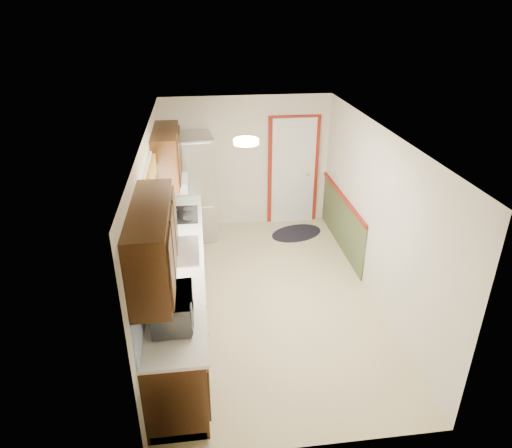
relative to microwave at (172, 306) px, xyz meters
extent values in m
cube|color=beige|center=(1.20, 1.64, -1.14)|extent=(3.20, 5.20, 0.12)
cube|color=white|center=(1.20, 1.64, 1.26)|extent=(3.20, 5.20, 0.12)
cube|color=silver|center=(1.20, 4.14, 0.06)|extent=(3.20, 0.10, 2.40)
cube|color=silver|center=(1.20, -0.86, 0.06)|extent=(3.20, 0.10, 2.40)
cube|color=silver|center=(-0.30, 1.64, 0.06)|extent=(0.10, 5.20, 2.40)
cube|color=silver|center=(2.70, 1.64, 0.06)|extent=(0.10, 5.20, 2.40)
cube|color=#371E0C|center=(0.00, 1.34, -0.69)|extent=(0.60, 4.00, 0.90)
cube|color=white|center=(0.01, 1.34, -0.22)|extent=(0.63, 4.00, 0.04)
cube|color=#5F90E6|center=(-0.29, 1.34, 0.08)|extent=(0.02, 4.00, 0.55)
cube|color=#371E0C|center=(-0.12, 0.04, 0.69)|extent=(0.35, 1.40, 0.75)
cube|color=#371E0C|center=(-0.12, 2.74, 0.69)|extent=(0.35, 1.20, 0.75)
cube|color=white|center=(-0.29, 1.44, 0.48)|extent=(0.02, 1.00, 0.90)
cube|color=#BC6523|center=(-0.24, 1.44, 0.83)|extent=(0.05, 1.12, 0.24)
cube|color=#B7B7BC|center=(0.01, 1.44, -0.19)|extent=(0.52, 0.82, 0.02)
cube|color=white|center=(-0.07, 2.79, 0.24)|extent=(0.45, 0.60, 0.15)
cube|color=maroon|center=(2.05, 4.11, -0.14)|extent=(0.94, 0.05, 2.08)
cube|color=white|center=(2.05, 4.08, -0.14)|extent=(0.80, 0.04, 2.00)
cube|color=#475630|center=(2.69, 2.99, -0.69)|extent=(0.02, 2.30, 0.90)
cube|color=maroon|center=(2.67, 2.99, -0.22)|extent=(0.04, 2.30, 0.06)
cylinder|color=#FFD88C|center=(0.90, 1.44, 1.22)|extent=(0.30, 0.30, 0.06)
imported|color=white|center=(0.00, 0.00, 0.00)|extent=(0.33, 0.59, 0.40)
cube|color=#B7B7BC|center=(0.18, 3.69, -0.21)|extent=(0.84, 0.79, 1.85)
cylinder|color=black|center=(-0.08, 3.29, -0.31)|extent=(0.02, 0.02, 1.30)
ellipsoid|color=black|center=(2.04, 3.54, -1.13)|extent=(1.14, 0.94, 0.01)
cube|color=black|center=(0.01, 2.55, -0.19)|extent=(0.52, 0.63, 0.02)
camera|label=1|loc=(0.35, -3.76, 2.70)|focal=32.00mm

